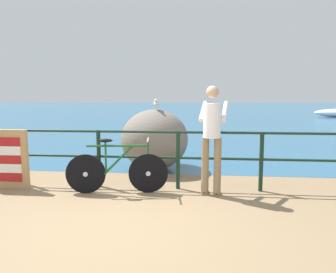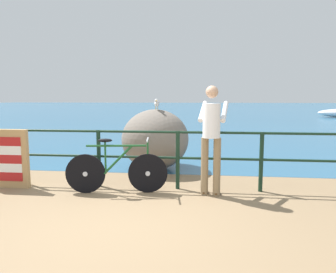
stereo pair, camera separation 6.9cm
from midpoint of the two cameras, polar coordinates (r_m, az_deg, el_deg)
ground_plane at (r=23.80m, az=3.07°, el=3.14°), size 120.00×120.00×0.10m
sea_surface at (r=51.40m, az=4.53°, el=5.32°), size 120.00×90.00×0.01m
promenade_railing at (r=5.54m, az=-5.86°, el=-2.87°), size 7.15×0.07×1.02m
bicycle at (r=5.32m, az=-9.58°, el=-6.06°), size 1.69×0.48×0.92m
person_at_railing at (r=5.10m, az=7.62°, el=0.29°), size 0.52×0.67×1.78m
folded_deckchair_stack at (r=6.23m, az=-27.85°, el=-3.64°), size 0.84×0.10×1.04m
breakwater_boulder_main at (r=6.99m, az=-2.72°, el=-0.52°), size 1.48×1.65×1.33m
seagull at (r=6.82m, az=-2.47°, el=6.09°), size 0.14×0.34×0.23m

